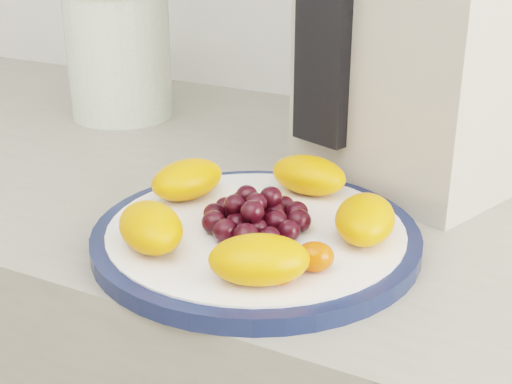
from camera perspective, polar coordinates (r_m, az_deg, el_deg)
The scene contains 6 objects.
plate_rim at distance 0.62m, azimuth 0.00°, elevation -3.62°, with size 0.28×0.28×0.01m, color #121B3D.
plate_face at distance 0.62m, azimuth 0.00°, elevation -3.54°, with size 0.26×0.26×0.02m, color white.
canister at distance 0.99m, azimuth -10.89°, elevation 10.68°, with size 0.14×0.14×0.17m, color #356913.
appliance_body at distance 0.79m, azimuth 15.77°, elevation 14.10°, with size 0.20×0.28×0.35m, color #B2AB98.
appliance_panel at distance 0.70m, azimuth 5.57°, elevation 14.26°, with size 0.06×0.02×0.26m, color black.
fruit_plate at distance 0.60m, azimuth 0.03°, elevation -1.66°, with size 0.25×0.24×0.04m.
Camera 1 is at (0.33, 0.54, 1.18)m, focal length 50.00 mm.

